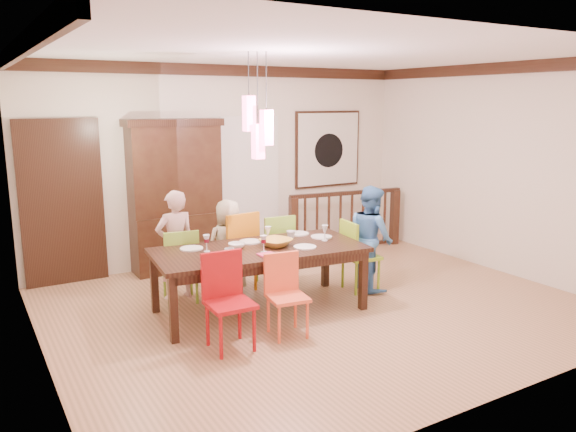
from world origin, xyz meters
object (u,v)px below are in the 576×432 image
chair_far_left (179,260)px  person_far_left (175,245)px  person_end_right (371,238)px  chair_end_right (361,250)px  china_hutch (176,195)px  person_far_mid (229,246)px  balustrade (346,219)px  dining_table (259,254)px

chair_far_left → person_far_left: bearing=-79.1°
person_far_left → person_end_right: person_far_left is taller
chair_end_right → china_hutch: (-1.70, 2.07, 0.56)m
person_far_mid → chair_far_left: bearing=6.6°
chair_far_left → person_far_mid: 0.67m
chair_far_left → balustrade: size_ratio=0.45×
china_hutch → person_far_left: china_hutch is taller
person_end_right → person_far_mid: bearing=70.2°
person_far_left → chair_far_left: bearing=88.2°
china_hutch → person_end_right: (1.84, -2.08, -0.41)m
china_hutch → person_far_left: size_ratio=1.59×
chair_end_right → person_far_left: size_ratio=0.68×
chair_end_right → china_hutch: size_ratio=0.42×
person_far_left → person_far_mid: person_far_left is taller
china_hutch → chair_end_right: bearing=-50.5°
dining_table → person_far_left: person_far_left is taller
dining_table → person_far_mid: bearing=96.8°
chair_far_left → person_end_right: person_end_right is taller
chair_end_right → person_far_mid: bearing=67.3°
person_far_left → chair_end_right: bearing=154.2°
dining_table → china_hutch: (-0.24, 2.06, 0.40)m
chair_end_right → china_hutch: china_hutch is taller
person_end_right → dining_table: bearing=96.7°
chair_far_left → person_far_left: person_far_left is taller
balustrade → person_far_mid: 2.67m
dining_table → balustrade: (2.49, 1.72, -0.18)m
chair_far_left → china_hutch: (0.43, 1.29, 0.56)m
dining_table → person_far_left: bearing=133.3°
person_far_mid → person_end_right: 1.81m
chair_far_left → person_far_mid: size_ratio=0.76×
chair_end_right → person_end_right: 0.21m
dining_table → person_end_right: (1.60, -0.02, -0.00)m
chair_far_left → person_far_mid: bearing=-167.3°
dining_table → person_end_right: size_ratio=1.84×
china_hutch → person_far_left: bearing=-110.4°
dining_table → chair_far_left: (-0.68, 0.77, -0.16)m
china_hutch → balustrade: china_hutch is taller
person_end_right → chair_end_right: bearing=90.8°
person_far_left → person_far_mid: (0.67, -0.08, -0.08)m
chair_end_right → chair_far_left: bearing=76.2°
china_hutch → person_far_mid: bearing=-79.7°
chair_far_left → person_far_mid: (0.66, 0.04, 0.08)m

